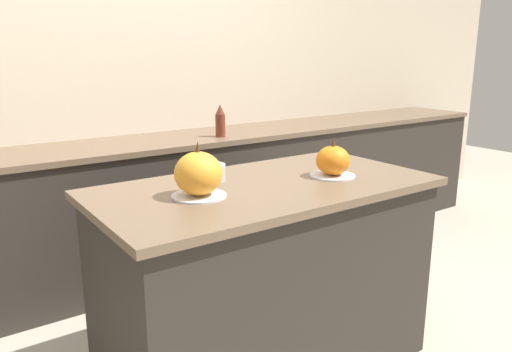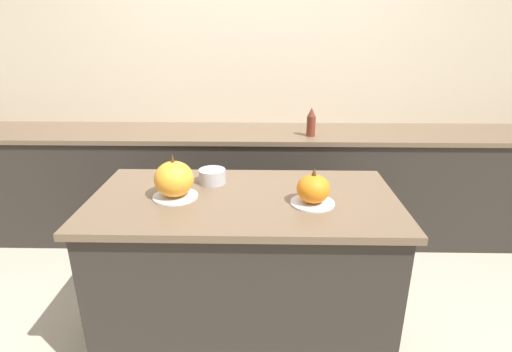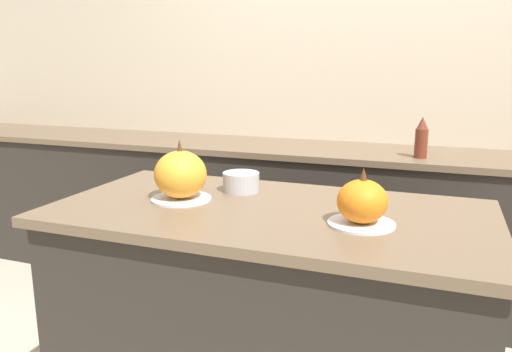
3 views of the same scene
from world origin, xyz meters
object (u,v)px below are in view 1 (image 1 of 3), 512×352
at_px(bottle_tall, 220,121).
at_px(mixing_bowl, 210,173).
at_px(pumpkin_cake_left, 198,175).
at_px(pumpkin_cake_right, 333,162).

xyz_separation_m(bottle_tall, mixing_bowl, (-0.62, -0.94, -0.07)).
xyz_separation_m(pumpkin_cake_left, mixing_bowl, (0.16, 0.19, -0.05)).
height_order(pumpkin_cake_left, pumpkin_cake_right, pumpkin_cake_left).
relative_size(pumpkin_cake_right, mixing_bowl, 1.47).
bearing_deg(mixing_bowl, pumpkin_cake_right, -26.70).
bearing_deg(pumpkin_cake_right, pumpkin_cake_left, 174.63).
height_order(pumpkin_cake_left, mixing_bowl, pumpkin_cake_left).
xyz_separation_m(pumpkin_cake_left, bottle_tall, (0.78, 1.14, 0.02)).
height_order(pumpkin_cake_right, bottle_tall, bottle_tall).
distance_m(pumpkin_cake_left, mixing_bowl, 0.25).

